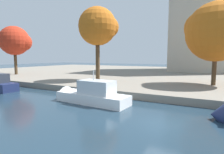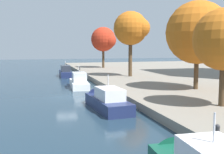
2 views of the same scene
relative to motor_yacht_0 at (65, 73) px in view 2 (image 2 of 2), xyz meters
The scene contains 9 objects.
ground_plane 24.79m from the motor_yacht_0, ahead, with size 220.00×220.00×0.00m, color #1E3342.
motor_yacht_0 is the anchor object (origin of this frame).
motor_yacht_1 16.51m from the motor_yacht_0, ahead, with size 8.89×2.90×4.30m.
motor_yacht_2 31.87m from the motor_yacht_0, ahead, with size 8.92×3.17×4.33m.
mooring_bollard_0 7.15m from the motor_yacht_0, 145.41° to the left, with size 0.24×0.24×0.78m.
mooring_bollard_1 44.73m from the motor_yacht_0, ahead, with size 0.31×0.31×0.75m.
tree_2 17.08m from the motor_yacht_0, 132.81° to the left, with size 6.36×6.32×10.55m.
tree_4 17.87m from the motor_yacht_0, 43.70° to the left, with size 6.15×6.34×11.84m.
tree_5 31.64m from the motor_yacht_0, 26.71° to the left, with size 8.14×7.92×11.13m.
Camera 2 is at (33.29, -3.55, 6.13)m, focal length 43.38 mm.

